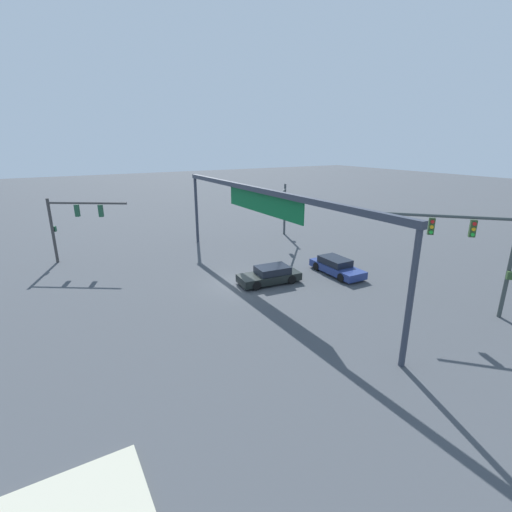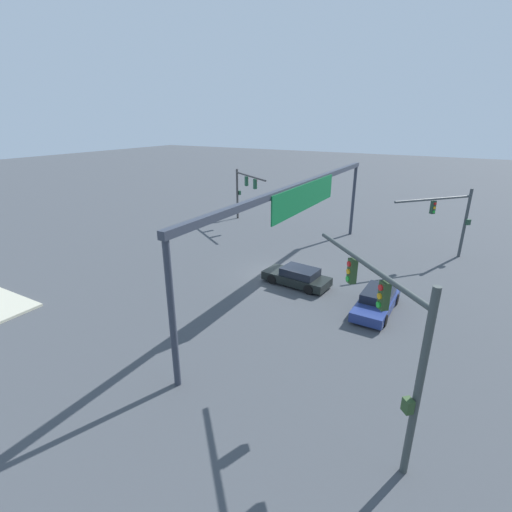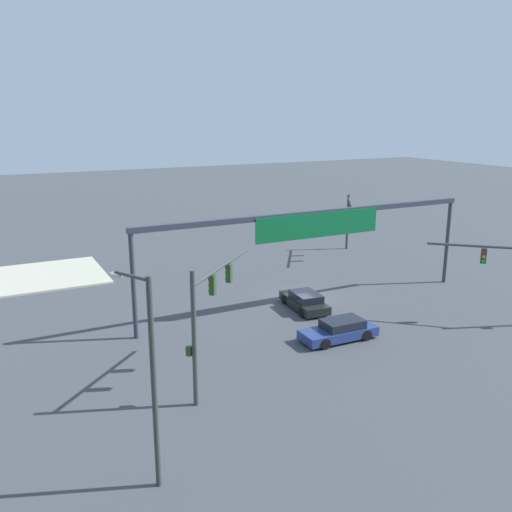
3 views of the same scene
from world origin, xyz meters
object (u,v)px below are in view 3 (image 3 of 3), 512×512
object	(u,v)px
streetlamp_curved_arm	(149,368)
sedan_car_waiting_far	(339,330)
traffic_signal_near_corner	(349,214)
traffic_signal_opposite_side	(209,304)
sedan_car_approaching	(305,301)

from	to	relation	value
streetlamp_curved_arm	sedan_car_waiting_far	world-z (taller)	streetlamp_curved_arm
traffic_signal_near_corner	traffic_signal_opposite_side	xyz separation A→B (m)	(21.93, 18.82, 0.53)
streetlamp_curved_arm	sedan_car_approaching	distance (m)	19.90
streetlamp_curved_arm	sedan_car_waiting_far	size ratio (longest dim) A/B	1.68
traffic_signal_opposite_side	streetlamp_curved_arm	world-z (taller)	streetlamp_curved_arm
traffic_signal_near_corner	streetlamp_curved_arm	distance (m)	36.06
traffic_signal_near_corner	streetlamp_curved_arm	bearing A→B (deg)	-14.05
traffic_signal_opposite_side	sedan_car_waiting_far	xyz separation A→B (m)	(-9.00, -2.01, -3.72)
streetlamp_curved_arm	sedan_car_waiting_far	distance (m)	16.04
traffic_signal_near_corner	traffic_signal_opposite_side	distance (m)	28.91
streetlamp_curved_arm	sedan_car_waiting_far	xyz separation A→B (m)	(-13.52, -7.69, -3.92)
streetlamp_curved_arm	sedan_car_approaching	world-z (taller)	streetlamp_curved_arm
streetlamp_curved_arm	sedan_car_approaching	xyz separation A→B (m)	(-14.48, -13.07, -3.92)
sedan_car_approaching	sedan_car_waiting_far	distance (m)	5.47
traffic_signal_near_corner	sedan_car_approaching	xyz separation A→B (m)	(11.97, 11.43, -3.20)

